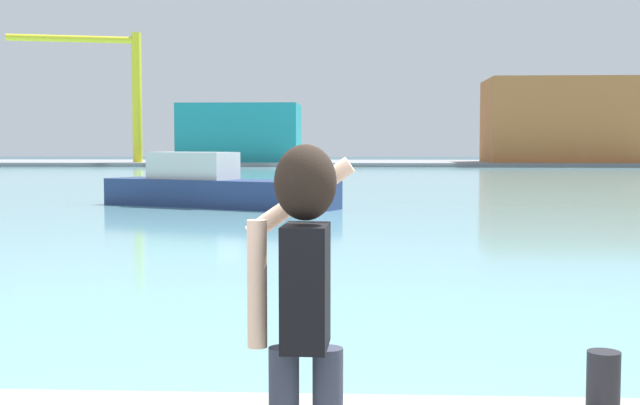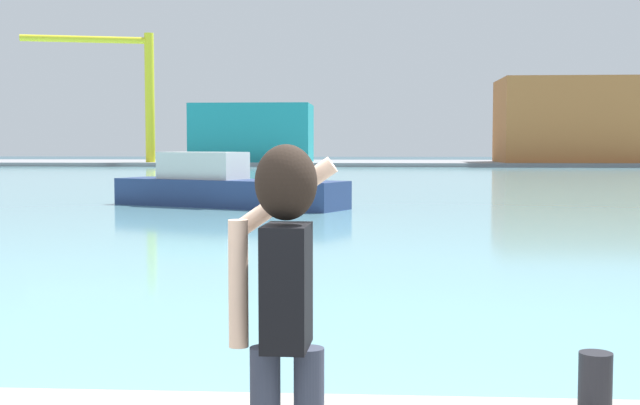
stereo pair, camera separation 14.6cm
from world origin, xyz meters
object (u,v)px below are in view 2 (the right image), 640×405
at_px(harbor_bollard, 595,385).
at_px(warehouse_right, 584,121).
at_px(port_crane, 129,80).
at_px(warehouse_left, 253,133).
at_px(person_photographer, 285,294).
at_px(boat_moored, 223,187).

height_order(harbor_bollard, warehouse_right, warehouse_right).
bearing_deg(warehouse_right, port_crane, -175.40).
bearing_deg(warehouse_left, person_photographer, -81.61).
bearing_deg(warehouse_left, port_crane, -162.45).
distance_m(person_photographer, harbor_bollard, 2.57).
relative_size(harbor_bollard, warehouse_right, 0.02).
distance_m(warehouse_left, port_crane, 14.28).
distance_m(boat_moored, port_crane, 61.95).
xyz_separation_m(boat_moored, warehouse_left, (-7.92, 61.82, 2.85)).
relative_size(harbor_bollard, port_crane, 0.03).
bearing_deg(warehouse_left, warehouse_right, -0.13).
height_order(person_photographer, warehouse_left, warehouse_left).
bearing_deg(port_crane, person_photographer, -73.12).
xyz_separation_m(person_photographer, harbor_bollard, (1.81, 1.61, -0.85)).
height_order(harbor_bollard, port_crane, port_crane).
bearing_deg(port_crane, boat_moored, -70.54).
bearing_deg(harbor_bollard, warehouse_left, 99.71).
relative_size(harbor_bollard, boat_moored, 0.05).
xyz_separation_m(warehouse_left, port_crane, (-12.52, -3.96, 5.60)).
relative_size(person_photographer, harbor_bollard, 4.11).
distance_m(person_photographer, boat_moored, 26.71).
bearing_deg(harbor_bollard, boat_moored, 105.61).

